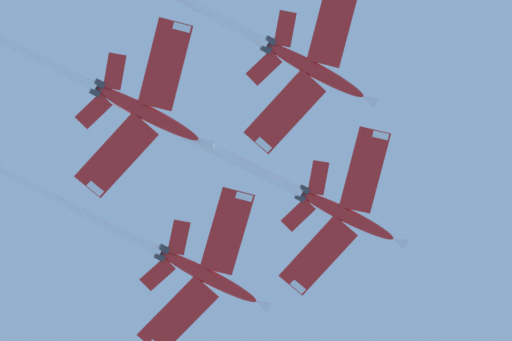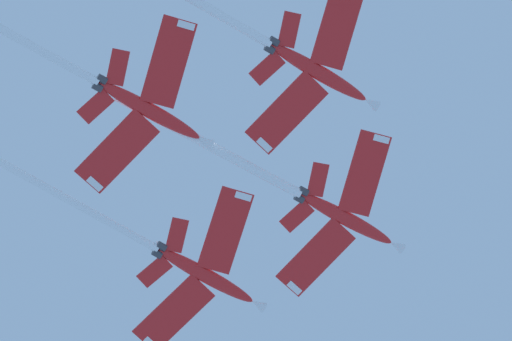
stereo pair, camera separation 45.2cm
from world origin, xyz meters
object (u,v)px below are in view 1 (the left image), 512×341
object	(u,v)px
jet_slot	(106,92)
jet_lead	(299,192)
jet_right_wing	(279,51)
jet_left_wing	(180,262)

from	to	relation	value
jet_slot	jet_lead	bearing A→B (deg)	116.06
jet_lead	jet_slot	world-z (taller)	jet_lead
jet_slot	jet_right_wing	bearing A→B (deg)	73.91
jet_left_wing	jet_slot	distance (m)	19.86
jet_left_wing	jet_slot	bearing A→B (deg)	-24.42
jet_lead	jet_right_wing	world-z (taller)	jet_lead
jet_lead	jet_left_wing	world-z (taller)	jet_lead
jet_left_wing	jet_slot	size ratio (longest dim) A/B	0.91
jet_lead	jet_left_wing	size ratio (longest dim) A/B	1.12
jet_right_wing	jet_slot	size ratio (longest dim) A/B	0.93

